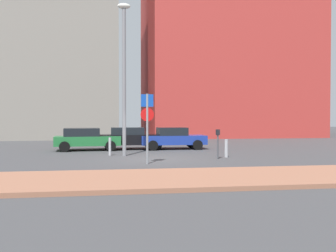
{
  "coord_description": "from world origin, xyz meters",
  "views": [
    {
      "loc": [
        -1.96,
        -18.35,
        2.06
      ],
      "look_at": [
        1.01,
        1.47,
        1.61
      ],
      "focal_mm": 39.66,
      "sensor_mm": 36.0,
      "label": 1
    }
  ],
  "objects_px": {
    "street_lamp": "(124,68)",
    "traffic_bollard_mid": "(110,147)",
    "traffic_bollard_near": "(226,148)",
    "parking_meter": "(218,140)",
    "parked_car_black": "(131,138)",
    "parking_sign_post": "(147,120)",
    "parked_car_green": "(86,139)",
    "parked_car_blue": "(173,138)"
  },
  "relations": [
    {
      "from": "parking_sign_post",
      "to": "traffic_bollard_near",
      "type": "xyz_separation_m",
      "value": [
        4.33,
        2.18,
        -1.51
      ]
    },
    {
      "from": "parked_car_green",
      "to": "parking_meter",
      "type": "height_order",
      "value": "parking_meter"
    },
    {
      "from": "parked_car_green",
      "to": "parked_car_black",
      "type": "bearing_deg",
      "value": 8.29
    },
    {
      "from": "parked_car_green",
      "to": "parked_car_black",
      "type": "relative_size",
      "value": 0.95
    },
    {
      "from": "parked_car_green",
      "to": "street_lamp",
      "type": "height_order",
      "value": "street_lamp"
    },
    {
      "from": "parked_car_green",
      "to": "parked_car_black",
      "type": "xyz_separation_m",
      "value": [
        2.88,
        0.42,
        0.0
      ]
    },
    {
      "from": "parked_car_green",
      "to": "street_lamp",
      "type": "distance_m",
      "value": 5.95
    },
    {
      "from": "parked_car_green",
      "to": "parking_meter",
      "type": "bearing_deg",
      "value": -41.2
    },
    {
      "from": "parking_meter",
      "to": "parked_car_green",
      "type": "bearing_deg",
      "value": 138.8
    },
    {
      "from": "parked_car_green",
      "to": "street_lamp",
      "type": "xyz_separation_m",
      "value": [
        2.28,
        -3.78,
        3.99
      ]
    },
    {
      "from": "street_lamp",
      "to": "traffic_bollard_mid",
      "type": "xyz_separation_m",
      "value": [
        -0.77,
        0.34,
        -4.24
      ]
    },
    {
      "from": "parked_car_black",
      "to": "traffic_bollard_near",
      "type": "bearing_deg",
      "value": -50.7
    },
    {
      "from": "parked_car_black",
      "to": "parking_sign_post",
      "type": "bearing_deg",
      "value": -87.75
    },
    {
      "from": "parked_car_green",
      "to": "traffic_bollard_mid",
      "type": "height_order",
      "value": "parked_car_green"
    },
    {
      "from": "parked_car_black",
      "to": "parked_car_blue",
      "type": "xyz_separation_m",
      "value": [
        2.67,
        -0.32,
        -0.02
      ]
    },
    {
      "from": "parked_car_green",
      "to": "parking_meter",
      "type": "relative_size",
      "value": 2.81
    },
    {
      "from": "parked_car_green",
      "to": "street_lamp",
      "type": "bearing_deg",
      "value": -58.89
    },
    {
      "from": "street_lamp",
      "to": "parked_car_black",
      "type": "bearing_deg",
      "value": 81.9
    },
    {
      "from": "traffic_bollard_near",
      "to": "parked_car_green",
      "type": "bearing_deg",
      "value": 145.09
    },
    {
      "from": "street_lamp",
      "to": "parked_car_green",
      "type": "bearing_deg",
      "value": 121.11
    },
    {
      "from": "street_lamp",
      "to": "traffic_bollard_mid",
      "type": "bearing_deg",
      "value": 156.43
    },
    {
      "from": "parked_car_black",
      "to": "parking_meter",
      "type": "xyz_separation_m",
      "value": [
        3.97,
        -6.41,
        0.2
      ]
    },
    {
      "from": "parking_meter",
      "to": "traffic_bollard_mid",
      "type": "xyz_separation_m",
      "value": [
        -5.34,
        2.55,
        -0.46
      ]
    },
    {
      "from": "parked_car_blue",
      "to": "street_lamp",
      "type": "distance_m",
      "value": 6.46
    },
    {
      "from": "parked_car_black",
      "to": "parking_sign_post",
      "type": "distance_m",
      "value": 7.95
    },
    {
      "from": "parked_car_blue",
      "to": "parking_sign_post",
      "type": "distance_m",
      "value": 7.99
    },
    {
      "from": "traffic_bollard_near",
      "to": "parking_meter",
      "type": "bearing_deg",
      "value": -131.95
    },
    {
      "from": "parked_car_blue",
      "to": "street_lamp",
      "type": "xyz_separation_m",
      "value": [
        -3.27,
        -3.88,
        4.0
      ]
    },
    {
      "from": "street_lamp",
      "to": "traffic_bollard_near",
      "type": "relative_size",
      "value": 8.78
    },
    {
      "from": "parking_sign_post",
      "to": "street_lamp",
      "type": "distance_m",
      "value": 4.67
    },
    {
      "from": "parked_car_blue",
      "to": "parking_meter",
      "type": "xyz_separation_m",
      "value": [
        1.3,
        -6.09,
        0.22
      ]
    },
    {
      "from": "parked_car_black",
      "to": "parked_car_green",
      "type": "bearing_deg",
      "value": -171.71
    },
    {
      "from": "parked_car_black",
      "to": "parking_meter",
      "type": "height_order",
      "value": "parking_meter"
    },
    {
      "from": "traffic_bollard_mid",
      "to": "parked_car_black",
      "type": "bearing_deg",
      "value": 70.47
    },
    {
      "from": "street_lamp",
      "to": "traffic_bollard_near",
      "type": "height_order",
      "value": "street_lamp"
    },
    {
      "from": "street_lamp",
      "to": "traffic_bollard_near",
      "type": "xyz_separation_m",
      "value": [
        5.24,
        -1.47,
        -4.27
      ]
    },
    {
      "from": "parked_car_black",
      "to": "parked_car_blue",
      "type": "bearing_deg",
      "value": -6.84
    },
    {
      "from": "parked_car_blue",
      "to": "street_lamp",
      "type": "relative_size",
      "value": 0.53
    },
    {
      "from": "parked_car_black",
      "to": "parked_car_blue",
      "type": "relative_size",
      "value": 1.01
    },
    {
      "from": "parked_car_black",
      "to": "parking_sign_post",
      "type": "relative_size",
      "value": 1.4
    },
    {
      "from": "parked_car_black",
      "to": "parking_sign_post",
      "type": "height_order",
      "value": "parking_sign_post"
    },
    {
      "from": "parked_car_black",
      "to": "traffic_bollard_near",
      "type": "xyz_separation_m",
      "value": [
        4.64,
        -5.67,
        -0.29
      ]
    }
  ]
}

